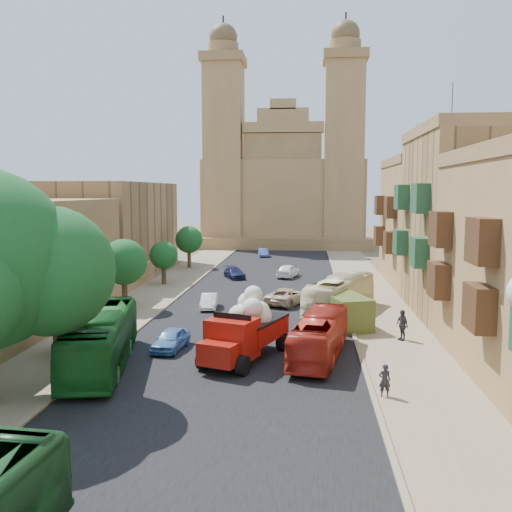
% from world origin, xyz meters
% --- Properties ---
extents(ground, '(260.00, 260.00, 0.00)m').
position_xyz_m(ground, '(0.00, 0.00, 0.00)').
color(ground, brown).
extents(road_surface, '(14.00, 140.00, 0.01)m').
position_xyz_m(road_surface, '(0.00, 30.00, 0.01)').
color(road_surface, black).
rests_on(road_surface, ground).
extents(sidewalk_east, '(5.00, 140.00, 0.01)m').
position_xyz_m(sidewalk_east, '(9.50, 30.00, 0.01)').
color(sidewalk_east, '#887459').
rests_on(sidewalk_east, ground).
extents(sidewalk_west, '(5.00, 140.00, 0.01)m').
position_xyz_m(sidewalk_west, '(-9.50, 30.00, 0.01)').
color(sidewalk_west, '#887459').
rests_on(sidewalk_west, ground).
extents(kerb_east, '(0.25, 140.00, 0.12)m').
position_xyz_m(kerb_east, '(7.00, 30.00, 0.06)').
color(kerb_east, '#887459').
rests_on(kerb_east, ground).
extents(kerb_west, '(0.25, 140.00, 0.12)m').
position_xyz_m(kerb_west, '(-7.00, 30.00, 0.06)').
color(kerb_west, '#887459').
rests_on(kerb_west, ground).
extents(townhouse_c, '(9.00, 14.00, 17.40)m').
position_xyz_m(townhouse_c, '(15.95, 25.00, 6.91)').
color(townhouse_c, '#9B7446').
rests_on(townhouse_c, ground).
extents(townhouse_d, '(9.00, 14.00, 15.90)m').
position_xyz_m(townhouse_d, '(15.95, 39.00, 6.16)').
color(townhouse_d, olive).
rests_on(townhouse_d, ground).
extents(west_wall, '(1.00, 40.00, 1.80)m').
position_xyz_m(west_wall, '(-12.50, 20.00, 0.90)').
color(west_wall, olive).
rests_on(west_wall, ground).
extents(west_building_mid, '(10.00, 22.00, 10.00)m').
position_xyz_m(west_building_mid, '(-18.00, 44.00, 5.00)').
color(west_building_mid, '#9B7446').
rests_on(west_building_mid, ground).
extents(church, '(28.00, 22.50, 36.30)m').
position_xyz_m(church, '(-0.00, 78.61, 9.52)').
color(church, olive).
rests_on(church, ground).
extents(street_tree_a, '(2.86, 2.86, 4.39)m').
position_xyz_m(street_tree_a, '(-10.00, 12.00, 2.93)').
color(street_tree_a, '#3D2F1E').
rests_on(street_tree_a, ground).
extents(street_tree_b, '(3.54, 3.54, 5.44)m').
position_xyz_m(street_tree_b, '(-10.00, 24.00, 3.64)').
color(street_tree_b, '#3D2F1E').
rests_on(street_tree_b, ground).
extents(street_tree_c, '(2.75, 2.75, 4.22)m').
position_xyz_m(street_tree_c, '(-10.00, 36.00, 2.82)').
color(street_tree_c, '#3D2F1E').
rests_on(street_tree_c, ground).
extents(street_tree_d, '(3.23, 3.23, 4.96)m').
position_xyz_m(street_tree_d, '(-10.00, 48.00, 3.32)').
color(street_tree_d, '#3D2F1E').
rests_on(street_tree_d, ground).
extents(red_truck, '(4.59, 7.05, 3.90)m').
position_xyz_m(red_truck, '(0.72, 11.61, 1.71)').
color(red_truck, '#99150B').
rests_on(red_truck, ground).
extents(olive_pickup, '(3.79, 5.65, 2.15)m').
position_xyz_m(olive_pickup, '(6.50, 20.00, 1.05)').
color(olive_pickup, '#4D5C22').
rests_on(olive_pickup, ground).
extents(bus_green_north, '(4.47, 10.92, 2.96)m').
position_xyz_m(bus_green_north, '(-6.50, 9.56, 1.48)').
color(bus_green_north, '#145A1B').
rests_on(bus_green_north, ground).
extents(bus_red_east, '(3.52, 8.90, 2.42)m').
position_xyz_m(bus_red_east, '(4.75, 12.26, 1.21)').
color(bus_red_east, '#A72316').
rests_on(bus_red_east, ground).
extents(bus_cream_east, '(5.91, 9.96, 2.74)m').
position_xyz_m(bus_cream_east, '(6.50, 24.10, 1.37)').
color(bus_cream_east, beige).
rests_on(bus_cream_east, ground).
extents(car_blue_a, '(1.83, 3.74, 1.23)m').
position_xyz_m(car_blue_a, '(-3.72, 13.10, 0.61)').
color(car_blue_a, '#437EBB').
rests_on(car_blue_a, ground).
extents(car_white_a, '(1.50, 3.51, 1.13)m').
position_xyz_m(car_white_a, '(-3.54, 24.74, 0.56)').
color(car_white_a, white).
rests_on(car_white_a, ground).
extents(car_cream, '(3.93, 5.32, 1.34)m').
position_xyz_m(car_cream, '(2.46, 26.92, 0.67)').
color(car_cream, '#C7AC8B').
rests_on(car_cream, ground).
extents(car_dkblue, '(3.00, 4.18, 1.12)m').
position_xyz_m(car_dkblue, '(-3.58, 40.26, 0.56)').
color(car_dkblue, '#151A3F').
rests_on(car_dkblue, ground).
extents(car_white_b, '(2.69, 4.43, 1.41)m').
position_xyz_m(car_white_b, '(2.00, 41.39, 0.70)').
color(car_white_b, white).
rests_on(car_white_b, ground).
extents(car_blue_b, '(1.77, 3.60, 1.14)m').
position_xyz_m(car_blue_b, '(-2.11, 60.23, 0.57)').
color(car_blue_b, '#425AA3').
rests_on(car_blue_b, ground).
extents(pedestrian_a, '(0.59, 0.43, 1.49)m').
position_xyz_m(pedestrian_a, '(7.50, 6.60, 0.74)').
color(pedestrian_a, '#232226').
rests_on(pedestrian_a, ground).
extents(pedestrian_c, '(0.87, 1.21, 1.90)m').
position_xyz_m(pedestrian_c, '(9.83, 16.46, 0.95)').
color(pedestrian_c, '#38373D').
rests_on(pedestrian_c, ground).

